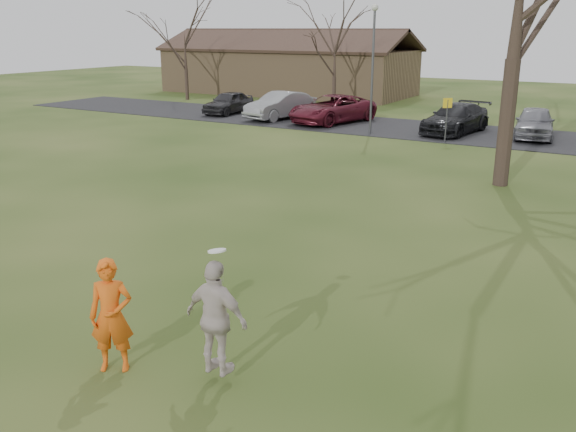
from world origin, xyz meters
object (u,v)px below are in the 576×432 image
Objects in this scene: player_defender at (111,316)px; car_0 at (228,102)px; car_2 at (332,109)px; catching_play at (217,318)px; car_1 at (280,105)px; lamp_post at (373,53)px; car_3 at (456,118)px; building at (287,69)px; car_4 at (535,122)px.

player_defender is 0.46× the size of car_0.
catching_play is at bearing -52.45° from car_2.
lamp_post is at bearing -5.51° from car_1.
player_defender reaches higher than car_3.
car_3 is (10.27, 0.18, -0.05)m from car_1.
building is at bearing 143.87° from car_2.
car_3 is at bearing -2.40° from car_0.
car_0 is at bearing -172.09° from car_1.
car_0 is 13.49m from building.
lamp_post reaches higher than car_2.
player_defender is 0.39× the size of car_1.
car_2 is at bearing 174.71° from car_4.
lamp_post reaches higher than player_defender.
car_2 is at bearing 144.88° from lamp_post.
player_defender is 1.72m from catching_play.
lamp_post is (10.60, -2.50, 3.24)m from car_0.
car_1 reaches higher than car_3.
car_3 is (6.98, 0.02, -0.04)m from car_2.
car_3 is (-1.67, 25.09, -0.15)m from player_defender.
car_2 reaches higher than car_4.
catching_play is (17.57, -24.73, 0.35)m from car_0.
car_3 is 2.58× the size of catching_play.
catching_play reaches higher than car_2.
car_2 is at bearing -50.95° from building.
car_2 is 0.88× the size of lamp_post.
car_0 is at bearing 166.74° from lamp_post.
car_1 is 7.64m from lamp_post.
car_1 is 0.23× the size of building.
lamp_post reaches higher than car_4.
player_defender is 25.67m from car_4.
car_2 is at bearing 112.72° from catching_play.
player_defender reaches higher than car_1.
building is 3.29× the size of lamp_post.
car_0 is 2.07× the size of catching_play.
car_0 is 0.85× the size of car_1.
catching_play is (3.30, -24.58, 0.30)m from car_3.
car_4 is (10.69, 0.52, -0.03)m from car_2.
building is 20.99m from lamp_post.
car_0 is at bearing -75.36° from building.
car_0 is 17.97m from car_4.
building is (-20.97, 37.73, 0.86)m from catching_play.
player_defender is at bearing -56.14° from car_2.
lamp_post is at bearing 107.40° from catching_play.
car_0 is at bearing 173.06° from car_4.
car_1 is at bearing 161.85° from lamp_post.
building reaches higher than car_0.
player_defender is 0.94× the size of catching_play.
player_defender is 0.37× the size of car_3.
car_0 is 0.80× the size of car_3.
car_2 is 16.99m from building.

